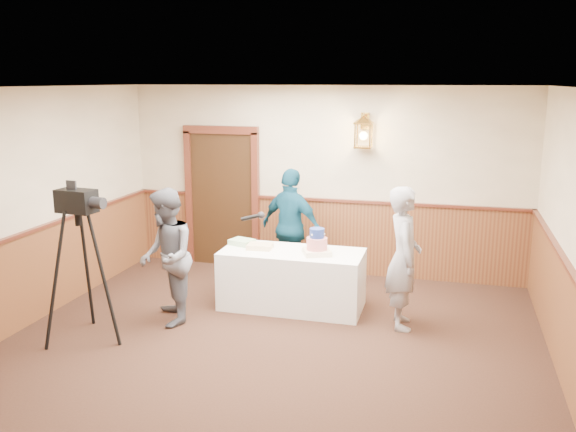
% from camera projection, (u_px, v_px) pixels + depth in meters
% --- Properties ---
extents(ground, '(7.00, 7.00, 0.00)m').
position_uv_depth(ground, '(251.00, 374.00, 6.08)').
color(ground, '#311B13').
rests_on(ground, ground).
extents(room_shell, '(6.02, 7.02, 2.81)m').
position_uv_depth(room_shell, '(258.00, 216.00, 6.19)').
color(room_shell, '#BDAD8E').
rests_on(room_shell, ground).
extents(display_table, '(1.80, 0.80, 0.75)m').
position_uv_depth(display_table, '(292.00, 279.00, 7.81)').
color(display_table, white).
rests_on(display_table, ground).
extents(tiered_cake, '(0.43, 0.43, 0.33)m').
position_uv_depth(tiered_cake, '(317.00, 244.00, 7.55)').
color(tiered_cake, '#FFEAC7').
rests_on(tiered_cake, display_table).
extents(sheet_cake_yellow, '(0.32, 0.26, 0.06)m').
position_uv_depth(sheet_cake_yellow, '(260.00, 246.00, 7.83)').
color(sheet_cake_yellow, '#F5D292').
rests_on(sheet_cake_yellow, display_table).
extents(sheet_cake_green, '(0.35, 0.31, 0.07)m').
position_uv_depth(sheet_cake_green, '(242.00, 242.00, 8.03)').
color(sheet_cake_green, '#94D193').
rests_on(sheet_cake_green, display_table).
extents(interviewer, '(1.56, 1.00, 1.64)m').
position_uv_depth(interviewer, '(167.00, 257.00, 7.22)').
color(interviewer, '#575861').
rests_on(interviewer, ground).
extents(baker, '(0.51, 0.68, 1.69)m').
position_uv_depth(baker, '(404.00, 258.00, 7.10)').
color(baker, gray).
rests_on(baker, ground).
extents(assistant_p, '(1.06, 0.73, 1.67)m').
position_uv_depth(assistant_p, '(291.00, 227.00, 8.61)').
color(assistant_p, navy).
rests_on(assistant_p, ground).
extents(tv_camera_rig, '(0.68, 0.63, 1.72)m').
position_uv_depth(tv_camera_rig, '(82.00, 274.00, 6.75)').
color(tv_camera_rig, black).
rests_on(tv_camera_rig, ground).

